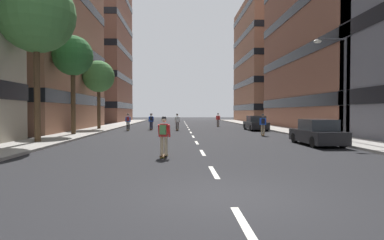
# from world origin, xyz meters

# --- Properties ---
(ground_plane) EXTENTS (156.26, 156.26, 0.00)m
(ground_plane) POSITION_xyz_m (0.00, 26.04, 0.00)
(ground_plane) COLOR black
(sidewalk_left) EXTENTS (3.17, 71.62, 0.14)m
(sidewalk_left) POSITION_xyz_m (-9.72, 29.30, 0.07)
(sidewalk_left) COLOR #9E9991
(sidewalk_left) RESTS_ON ground_plane
(sidewalk_right) EXTENTS (3.17, 71.62, 0.14)m
(sidewalk_right) POSITION_xyz_m (9.72, 29.30, 0.07)
(sidewalk_right) COLOR #9E9991
(sidewalk_right) RESTS_ON ground_plane
(lane_markings) EXTENTS (0.16, 62.20, 0.01)m
(lane_markings) POSITION_xyz_m (0.00, 28.00, 0.00)
(lane_markings) COLOR silver
(lane_markings) RESTS_ON ground_plane
(building_left_mid) EXTENTS (12.54, 19.96, 21.59)m
(building_left_mid) POSITION_xyz_m (-17.52, 27.60, 10.89)
(building_left_mid) COLOR #9E6B51
(building_left_mid) RESTS_ON ground_plane
(building_left_far) EXTENTS (12.54, 18.04, 30.98)m
(building_left_far) POSITION_xyz_m (-17.52, 55.74, 15.58)
(building_left_far) COLOR brown
(building_left_far) RESTS_ON ground_plane
(building_right_mid) EXTENTS (12.54, 23.99, 24.92)m
(building_right_mid) POSITION_xyz_m (17.52, 27.60, 12.55)
(building_right_mid) COLOR brown
(building_right_mid) RESTS_ON ground_plane
(building_right_far) EXTENTS (12.54, 19.94, 22.93)m
(building_right_far) POSITION_xyz_m (17.52, 55.74, 11.56)
(building_right_far) COLOR #9E6B51
(building_right_far) RESTS_ON ground_plane
(parked_car_near) EXTENTS (1.82, 4.40, 1.52)m
(parked_car_near) POSITION_xyz_m (6.94, 26.23, 0.70)
(parked_car_near) COLOR black
(parked_car_near) RESTS_ON ground_plane
(parked_car_mid) EXTENTS (1.82, 4.40, 1.52)m
(parked_car_mid) POSITION_xyz_m (6.94, 11.13, 0.70)
(parked_car_mid) COLOR black
(parked_car_mid) RESTS_ON ground_plane
(street_tree_near) EXTENTS (4.64, 4.64, 10.05)m
(street_tree_near) POSITION_xyz_m (-9.72, 12.64, 7.83)
(street_tree_near) COLOR #4C3823
(street_tree_near) RESTS_ON sidewalk_left
(street_tree_mid) EXTENTS (3.23, 3.23, 7.99)m
(street_tree_mid) POSITION_xyz_m (-9.72, 19.39, 6.44)
(street_tree_mid) COLOR #4C3823
(street_tree_mid) RESTS_ON sidewalk_left
(street_tree_far) EXTENTS (3.38, 3.38, 7.29)m
(street_tree_far) POSITION_xyz_m (-9.72, 27.87, 5.69)
(street_tree_far) COLOR #4C3823
(street_tree_far) RESTS_ON sidewalk_left
(streetlamp_right) EXTENTS (2.13, 0.30, 6.50)m
(streetlamp_right) POSITION_xyz_m (9.04, 12.75, 4.14)
(streetlamp_right) COLOR #3F3F44
(streetlamp_right) RESTS_ON sidewalk_right
(skater_0) EXTENTS (0.54, 0.91, 1.78)m
(skater_0) POSITION_xyz_m (-1.29, 26.57, 0.98)
(skater_0) COLOR brown
(skater_0) RESTS_ON ground_plane
(skater_1) EXTENTS (0.56, 0.92, 1.78)m
(skater_1) POSITION_xyz_m (-6.41, 26.53, 1.02)
(skater_1) COLOR brown
(skater_1) RESTS_ON ground_plane
(skater_2) EXTENTS (0.56, 0.92, 1.78)m
(skater_2) POSITION_xyz_m (-1.78, 6.50, 1.02)
(skater_2) COLOR brown
(skater_2) RESTS_ON ground_plane
(skater_3) EXTENTS (0.55, 0.91, 1.78)m
(skater_3) POSITION_xyz_m (-4.26, 30.03, 1.02)
(skater_3) COLOR brown
(skater_3) RESTS_ON ground_plane
(skater_4) EXTENTS (0.57, 0.92, 1.78)m
(skater_4) POSITION_xyz_m (-4.11, 27.73, 1.02)
(skater_4) COLOR brown
(skater_4) RESTS_ON ground_plane
(skater_5) EXTENTS (0.57, 0.92, 1.78)m
(skater_5) POSITION_xyz_m (4.06, 35.28, 0.98)
(skater_5) COLOR brown
(skater_5) RESTS_ON ground_plane
(skater_6) EXTENTS (0.56, 0.92, 1.78)m
(skater_6) POSITION_xyz_m (5.71, 18.68, 1.02)
(skater_6) COLOR brown
(skater_6) RESTS_ON ground_plane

